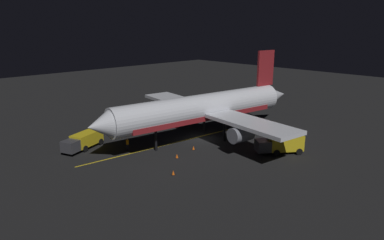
{
  "coord_description": "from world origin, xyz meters",
  "views": [
    {
      "loc": [
        -34.87,
        35.89,
        16.84
      ],
      "look_at": [
        0.0,
        2.0,
        3.5
      ],
      "focal_mm": 32.37,
      "sensor_mm": 36.0,
      "label": 1
    }
  ],
  "objects_px": {
    "catering_truck": "(281,144)",
    "ground_crew_worker": "(127,144)",
    "airliner": "(205,109)",
    "traffic_cone_under_wing": "(193,148)",
    "baggage_truck": "(84,141)",
    "traffic_cone_near_left": "(177,156)",
    "traffic_cone_near_right": "(173,173)"
  },
  "relations": [
    {
      "from": "ground_crew_worker",
      "to": "traffic_cone_under_wing",
      "type": "height_order",
      "value": "ground_crew_worker"
    },
    {
      "from": "catering_truck",
      "to": "ground_crew_worker",
      "type": "relative_size",
      "value": 3.65
    },
    {
      "from": "traffic_cone_near_left",
      "to": "traffic_cone_near_right",
      "type": "bearing_deg",
      "value": 133.64
    },
    {
      "from": "airliner",
      "to": "catering_truck",
      "type": "bearing_deg",
      "value": -164.8
    },
    {
      "from": "ground_crew_worker",
      "to": "traffic_cone_under_wing",
      "type": "relative_size",
      "value": 3.16
    },
    {
      "from": "catering_truck",
      "to": "traffic_cone_under_wing",
      "type": "distance_m",
      "value": 12.03
    },
    {
      "from": "traffic_cone_near_left",
      "to": "baggage_truck",
      "type": "bearing_deg",
      "value": 30.73
    },
    {
      "from": "airliner",
      "to": "traffic_cone_under_wing",
      "type": "relative_size",
      "value": 66.06
    },
    {
      "from": "traffic_cone_near_left",
      "to": "traffic_cone_under_wing",
      "type": "distance_m",
      "value": 3.83
    },
    {
      "from": "traffic_cone_near_right",
      "to": "traffic_cone_under_wing",
      "type": "bearing_deg",
      "value": -59.96
    },
    {
      "from": "baggage_truck",
      "to": "ground_crew_worker",
      "type": "bearing_deg",
      "value": -139.64
    },
    {
      "from": "airliner",
      "to": "baggage_truck",
      "type": "distance_m",
      "value": 18.03
    },
    {
      "from": "catering_truck",
      "to": "airliner",
      "type": "bearing_deg",
      "value": 15.2
    },
    {
      "from": "catering_truck",
      "to": "ground_crew_worker",
      "type": "bearing_deg",
      "value": 42.69
    },
    {
      "from": "traffic_cone_near_left",
      "to": "traffic_cone_near_right",
      "type": "xyz_separation_m",
      "value": [
        -3.68,
        3.85,
        0.0
      ]
    },
    {
      "from": "ground_crew_worker",
      "to": "traffic_cone_under_wing",
      "type": "xyz_separation_m",
      "value": [
        -6.29,
        -6.71,
        -0.64
      ]
    },
    {
      "from": "traffic_cone_near_left",
      "to": "traffic_cone_under_wing",
      "type": "height_order",
      "value": "same"
    },
    {
      "from": "airliner",
      "to": "traffic_cone_near_right",
      "type": "height_order",
      "value": "airliner"
    },
    {
      "from": "baggage_truck",
      "to": "traffic_cone_near_left",
      "type": "height_order",
      "value": "baggage_truck"
    },
    {
      "from": "ground_crew_worker",
      "to": "traffic_cone_near_left",
      "type": "height_order",
      "value": "ground_crew_worker"
    },
    {
      "from": "baggage_truck",
      "to": "traffic_cone_near_right",
      "type": "bearing_deg",
      "value": -168.48
    },
    {
      "from": "traffic_cone_under_wing",
      "to": "ground_crew_worker",
      "type": "bearing_deg",
      "value": 46.85
    },
    {
      "from": "airliner",
      "to": "catering_truck",
      "type": "distance_m",
      "value": 12.35
    },
    {
      "from": "ground_crew_worker",
      "to": "catering_truck",
      "type": "bearing_deg",
      "value": -137.31
    },
    {
      "from": "baggage_truck",
      "to": "traffic_cone_near_left",
      "type": "relative_size",
      "value": 12.37
    },
    {
      "from": "baggage_truck",
      "to": "traffic_cone_near_right",
      "type": "height_order",
      "value": "baggage_truck"
    },
    {
      "from": "traffic_cone_near_left",
      "to": "traffic_cone_near_right",
      "type": "relative_size",
      "value": 1.0
    },
    {
      "from": "airliner",
      "to": "traffic_cone_near_left",
      "type": "bearing_deg",
      "value": 109.43
    },
    {
      "from": "baggage_truck",
      "to": "traffic_cone_under_wing",
      "type": "relative_size",
      "value": 12.37
    },
    {
      "from": "traffic_cone_near_left",
      "to": "traffic_cone_under_wing",
      "type": "relative_size",
      "value": 1.0
    },
    {
      "from": "catering_truck",
      "to": "ground_crew_worker",
      "type": "distance_m",
      "value": 21.14
    },
    {
      "from": "catering_truck",
      "to": "traffic_cone_near_left",
      "type": "relative_size",
      "value": 11.54
    }
  ]
}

